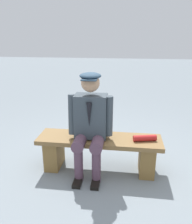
# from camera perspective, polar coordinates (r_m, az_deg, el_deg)

# --- Properties ---
(ground_plane) EXTENTS (30.00, 30.00, 0.00)m
(ground_plane) POSITION_cam_1_polar(r_m,az_deg,el_deg) (3.25, 0.78, -13.79)
(ground_plane) COLOR gray
(bench) EXTENTS (1.61, 0.44, 0.47)m
(bench) POSITION_cam_1_polar(r_m,az_deg,el_deg) (3.10, 0.81, -9.11)
(bench) COLOR brown
(bench) RESTS_ON ground
(seated_man) EXTENTS (0.57, 0.60, 1.31)m
(seated_man) POSITION_cam_1_polar(r_m,az_deg,el_deg) (2.88, -1.47, -2.09)
(seated_man) COLOR #38424A
(seated_man) RESTS_ON ground
(rolled_magazine) EXTENTS (0.30, 0.14, 0.08)m
(rolled_magazine) POSITION_cam_1_polar(r_m,az_deg,el_deg) (2.99, 11.92, -6.31)
(rolled_magazine) COLOR #B21E1E
(rolled_magazine) RESTS_ON bench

